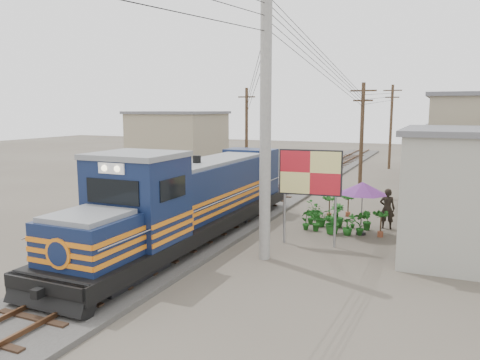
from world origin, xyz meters
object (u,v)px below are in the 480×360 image
at_px(billboard, 310,175).
at_px(vendor, 387,209).
at_px(locomotive, 190,202).
at_px(market_umbrella, 363,188).

xyz_separation_m(billboard, vendor, (2.56, 3.91, -1.90)).
relative_size(locomotive, market_umbrella, 6.25).
height_order(billboard, vendor, billboard).
relative_size(locomotive, vendor, 8.30).
distance_m(locomotive, billboard, 4.91).
bearing_deg(vendor, locomotive, 36.56).
relative_size(market_umbrella, vendor, 1.33).
xyz_separation_m(locomotive, billboard, (4.52, 1.54, 1.15)).
xyz_separation_m(billboard, market_umbrella, (1.66, 2.42, -0.80)).
height_order(locomotive, vendor, locomotive).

